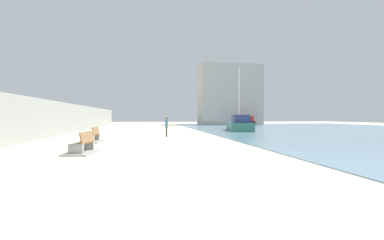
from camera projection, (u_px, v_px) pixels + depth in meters
ground_plane at (145, 134)px, 25.81m from camera, size 120.00×120.00×0.00m
seawall at (59, 119)px, 24.65m from camera, size 0.80×64.00×2.89m
water_bay at (376, 132)px, 29.45m from camera, size 36.00×68.00×0.04m
bench_near at (83, 148)px, 12.34m from camera, size 1.34×2.21×0.98m
bench_far at (93, 139)px, 17.67m from camera, size 1.20×2.15×0.98m
person_walking at (167, 125)px, 22.25m from camera, size 0.22×0.53×1.61m
boat_mid_bay at (239, 125)px, 31.74m from camera, size 3.50×6.72×7.33m
boat_far_left at (250, 122)px, 50.95m from camera, size 3.82×5.61×1.67m
harbor_building at (229, 95)px, 55.87m from camera, size 12.00×6.00×11.75m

